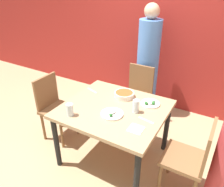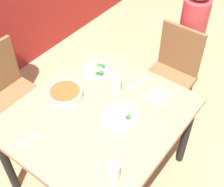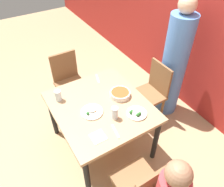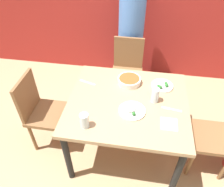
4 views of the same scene
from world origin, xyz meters
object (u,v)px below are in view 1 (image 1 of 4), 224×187
object	(u,v)px
person_adult	(147,67)
plate_rice_adult	(112,113)
glass_water_tall	(70,110)
chair_child_spot	(191,157)
chair_adult_spot	(137,93)
bowl_curry	(124,94)

from	to	relation	value
person_adult	plate_rice_adult	distance (m)	1.32
person_adult	glass_water_tall	bearing A→B (deg)	-98.69
person_adult	plate_rice_adult	xyz separation A→B (m)	(0.13, -1.32, -0.05)
chair_child_spot	person_adult	distance (m)	1.63
chair_adult_spot	chair_child_spot	distance (m)	1.35
person_adult	chair_child_spot	bearing A→B (deg)	-51.85
person_adult	glass_water_tall	xyz separation A→B (m)	(-0.24, -1.55, -0.00)
plate_rice_adult	chair_adult_spot	bearing A→B (deg)	97.79
person_adult	plate_rice_adult	world-z (taller)	person_adult
chair_adult_spot	plate_rice_adult	world-z (taller)	chair_adult_spot
chair_child_spot	person_adult	xyz separation A→B (m)	(-0.99, 1.26, 0.31)
chair_child_spot	glass_water_tall	bearing A→B (deg)	-76.69
chair_child_spot	person_adult	size ratio (longest dim) A/B	0.52
bowl_curry	plate_rice_adult	distance (m)	0.41
chair_adult_spot	bowl_curry	world-z (taller)	chair_adult_spot
person_adult	plate_rice_adult	size ratio (longest dim) A/B	7.06
chair_adult_spot	chair_child_spot	xyz separation A→B (m)	(0.99, -0.92, 0.00)
chair_child_spot	plate_rice_adult	bearing A→B (deg)	-86.15
chair_adult_spot	person_adult	size ratio (longest dim) A/B	0.52
bowl_curry	plate_rice_adult	bearing A→B (deg)	-81.20
chair_adult_spot	glass_water_tall	xyz separation A→B (m)	(-0.24, -1.21, 0.31)
chair_adult_spot	glass_water_tall	world-z (taller)	chair_adult_spot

